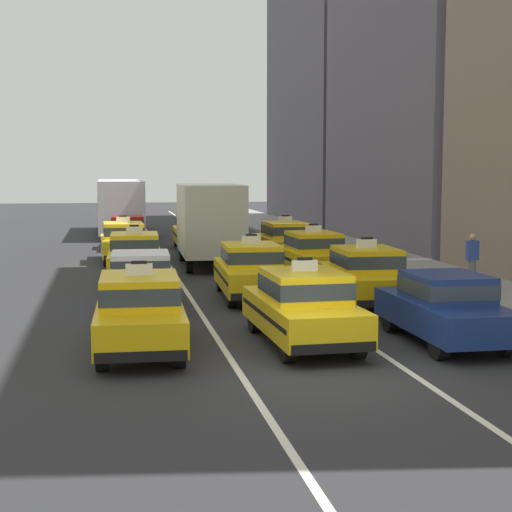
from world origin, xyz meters
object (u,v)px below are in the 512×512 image
Objects in this scene: sedan_left_second at (141,278)px; bus_left_sixth at (120,204)px; taxi_right_third at (312,254)px; taxi_left_fourth at (123,241)px; taxi_center_nearest at (303,306)px; taxi_left_third at (135,256)px; sedan_left_fifth at (128,231)px; box_truck_center_third at (208,221)px; sedan_right_nearest at (445,306)px; fire_hydrant at (464,289)px; taxi_right_second at (365,275)px; taxi_center_second at (251,270)px; taxi_left_nearest at (140,311)px; pedestrian_mid_block at (472,260)px; taxi_right_fourth at (285,240)px; taxi_center_fourth at (194,231)px.

bus_left_sixth reaches higher than sedan_left_second.
bus_left_sixth is at bearing 106.84° from taxi_right_third.
taxi_left_fourth is 17.14m from taxi_center_nearest.
bus_left_sixth is (-0.16, 20.44, 0.94)m from taxi_left_third.
taxi_center_nearest is at bearing -73.41° from taxi_left_third.
sedan_left_fifth is 0.62× the size of box_truck_center_third.
taxi_center_nearest is (3.56, -16.77, 0.00)m from taxi_left_fourth.
taxi_left_third reaches higher than sedan_right_nearest.
taxi_left_third is (0.03, 5.68, 0.03)m from sedan_left_second.
fire_hydrant is at bearing -65.38° from sedan_left_fifth.
taxi_center_nearest is at bearing -122.44° from taxi_right_second.
sedan_left_fifth is at bearing -88.62° from bus_left_sixth.
sedan_right_nearest is at bearing -41.79° from sedan_left_second.
box_truck_center_third is (-0.19, 8.61, 0.90)m from taxi_center_second.
sedan_left_second is 8.99m from fire_hydrant.
taxi_left_nearest is 5.35m from sedan_left_second.
taxi_left_third reaches higher than fire_hydrant.
sedan_left_fifth is 0.94× the size of taxi_right_third.
sedan_left_fifth is (0.33, 22.73, -0.03)m from taxi_left_nearest.
taxi_right_fourth is at bearing 112.92° from pedestrian_mid_block.
taxi_center_nearest is at bearing -137.67° from pedestrian_mid_block.
pedestrian_mid_block is (3.96, -9.36, 0.13)m from taxi_right_fourth.
taxi_left_third is at bearing -87.26° from taxi_left_fourth.
fire_hydrant is (8.74, -19.07, -0.30)m from sedan_left_fifth.
fire_hydrant is (9.07, -13.12, -0.33)m from taxi_left_fourth.
taxi_left_fourth is 1.07× the size of sedan_right_nearest.
taxi_right_second is (6.27, -6.30, 0.00)m from taxi_left_third.
sedan_right_nearest is at bearing -88.54° from taxi_right_second.
taxi_left_nearest is at bearing -121.95° from taxi_right_third.
sedan_right_nearest is (3.13, -6.86, -0.03)m from taxi_center_second.
pedestrian_mid_block is (7.18, -14.98, 0.13)m from taxi_center_fourth.
taxi_left_nearest is 16.78m from taxi_left_fourth.
taxi_center_second is at bearing -82.19° from bus_left_sixth.
sedan_right_nearest is at bearing -77.86° from box_truck_center_third.
bus_left_sixth is 2.44× the size of taxi_center_fourth.
sedan_right_nearest is (6.44, -5.76, 0.00)m from sedan_left_second.
fire_hydrant is (2.36, -12.18, -0.33)m from taxi_right_fourth.
sedan_left_second is 17.39m from sedan_left_fifth.
sedan_left_second is at bearing -121.60° from taxi_right_fourth.
taxi_left_fourth is 18.45m from sedan_right_nearest.
sedan_left_fifth is at bearing 122.46° from pedestrian_mid_block.
taxi_center_fourth is at bearing 80.80° from taxi_left_nearest.
box_truck_center_third is at bearing 102.14° from sedan_right_nearest.
sedan_left_fifth is 19.05m from taxi_right_second.
taxi_left_nearest is 1.00× the size of taxi_right_third.
taxi_left_nearest is 21.75m from taxi_center_fourth.
taxi_right_third is at bearing -44.49° from taxi_left_fourth.
box_truck_center_third reaches higher than fire_hydrant.
taxi_left_nearest is 1.00× the size of taxi_left_third.
taxi_left_fourth is 2.73× the size of pedestrian_mid_block.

